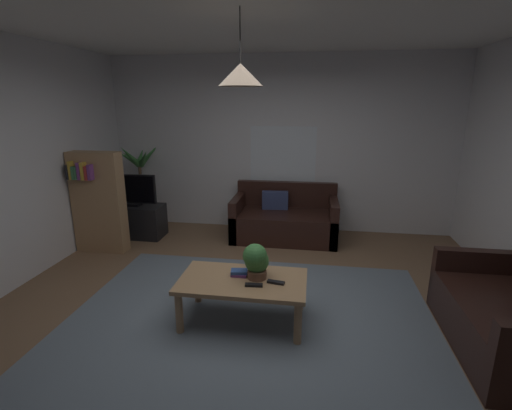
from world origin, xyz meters
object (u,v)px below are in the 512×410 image
object	(u,v)px
potted_palm_corner	(141,188)
remote_on_table_0	(254,285)
remote_on_table_1	(276,282)
tv	(131,190)
potted_plant_on_table	(256,260)
pendant_lamp	(241,75)
tv_stand	(135,221)
book_on_table_0	(239,274)
couch_under_window	(285,221)
book_on_table_1	(239,272)
coffee_table	(243,285)
bookshelf_corner	(98,201)

from	to	relation	value
potted_palm_corner	remote_on_table_0	bearing A→B (deg)	-48.91
remote_on_table_1	tv	world-z (taller)	tv
potted_plant_on_table	remote_on_table_1	bearing A→B (deg)	-24.66
potted_palm_corner	pendant_lamp	size ratio (longest dim) A/B	2.43
tv_stand	tv	xyz separation A→B (m)	(0.00, -0.02, 0.50)
remote_on_table_1	tv_stand	xyz separation A→B (m)	(-2.42, 2.09, -0.20)
potted_plant_on_table	tv	world-z (taller)	tv
book_on_table_0	potted_palm_corner	world-z (taller)	potted_palm_corner
remote_on_table_1	tv_stand	distance (m)	3.21
tv	potted_palm_corner	xyz separation A→B (m)	(-0.07, 0.48, -0.08)
couch_under_window	potted_palm_corner	xyz separation A→B (m)	(-2.39, 0.19, 0.39)
couch_under_window	potted_palm_corner	bearing A→B (deg)	175.38
tv_stand	pendant_lamp	size ratio (longest dim) A/B	1.52
book_on_table_0	tv	bearing A→B (deg)	136.39
book_on_table_0	tv	world-z (taller)	tv
potted_plant_on_table	pendant_lamp	world-z (taller)	pendant_lamp
couch_under_window	pendant_lamp	world-z (taller)	pendant_lamp
book_on_table_1	remote_on_table_1	bearing A→B (deg)	-16.83
potted_plant_on_table	couch_under_window	bearing A→B (deg)	87.65
coffee_table	tv	xyz separation A→B (m)	(-2.11, 2.04, 0.38)
couch_under_window	book_on_table_1	xyz separation A→B (m)	(-0.26, -2.25, 0.20)
remote_on_table_1	potted_plant_on_table	xyz separation A→B (m)	(-0.20, 0.09, 0.17)
book_on_table_0	remote_on_table_1	xyz separation A→B (m)	(0.36, -0.11, -0.00)
remote_on_table_0	tv	world-z (taller)	tv
book_on_table_1	bookshelf_corner	size ratio (longest dim) A/B	0.11
potted_palm_corner	remote_on_table_1	bearing A→B (deg)	-45.73
book_on_table_1	remote_on_table_1	world-z (taller)	book_on_table_1
potted_palm_corner	pendant_lamp	distance (m)	3.68
couch_under_window	book_on_table_0	world-z (taller)	couch_under_window
couch_under_window	coffee_table	world-z (taller)	couch_under_window
book_on_table_0	tv	size ratio (longest dim) A/B	0.19
couch_under_window	bookshelf_corner	world-z (taller)	bookshelf_corner
coffee_table	tv	size ratio (longest dim) A/B	1.53
potted_palm_corner	coffee_table	bearing A→B (deg)	-49.18
tv	tv_stand	bearing A→B (deg)	90.00
remote_on_table_0	tv_stand	distance (m)	3.12
couch_under_window	potted_plant_on_table	world-z (taller)	couch_under_window
tv	remote_on_table_0	bearing A→B (deg)	-44.01
coffee_table	remote_on_table_1	distance (m)	0.33
coffee_table	potted_palm_corner	bearing A→B (deg)	130.82
potted_plant_on_table	tv	xyz separation A→B (m)	(-2.22, 1.98, 0.13)
book_on_table_0	pendant_lamp	xyz separation A→B (m)	(0.04, -0.07, 1.80)
bookshelf_corner	remote_on_table_1	bearing A→B (deg)	-29.44
tv_stand	bookshelf_corner	world-z (taller)	bookshelf_corner
book_on_table_1	remote_on_table_0	bearing A→B (deg)	-48.06
remote_on_table_1	tv_stand	size ratio (longest dim) A/B	0.18
book_on_table_1	bookshelf_corner	bearing A→B (deg)	148.75
pendant_lamp	couch_under_window	bearing A→B (deg)	84.82
remote_on_table_1	potted_palm_corner	xyz separation A→B (m)	(-2.49, 2.56, 0.22)
book_on_table_1	pendant_lamp	bearing A→B (deg)	-56.93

